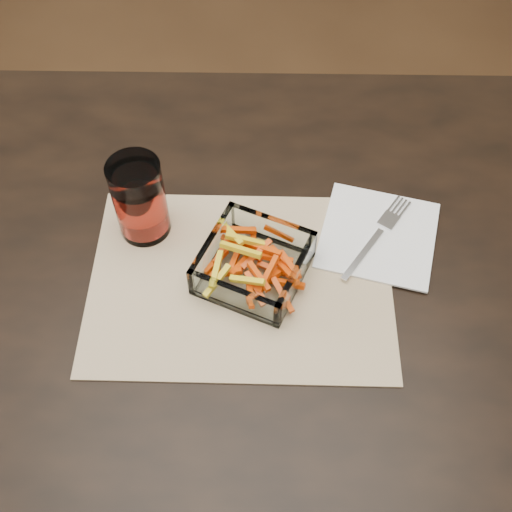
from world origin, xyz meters
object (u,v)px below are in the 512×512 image
(dining_table, at_px, (247,297))
(glass_bowl, at_px, (254,265))
(tumbler, at_px, (140,201))
(fork, at_px, (378,235))

(dining_table, distance_m, glass_bowl, 0.12)
(tumbler, bearing_deg, dining_table, -23.73)
(glass_bowl, bearing_deg, dining_table, 128.93)
(glass_bowl, relative_size, fork, 1.13)
(glass_bowl, distance_m, tumbler, 0.20)
(fork, bearing_deg, glass_bowl, -124.79)
(dining_table, xyz_separation_m, tumbler, (-0.16, 0.07, 0.16))
(dining_table, relative_size, tumbler, 11.47)
(glass_bowl, height_order, fork, glass_bowl)
(tumbler, bearing_deg, glass_bowl, -26.21)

